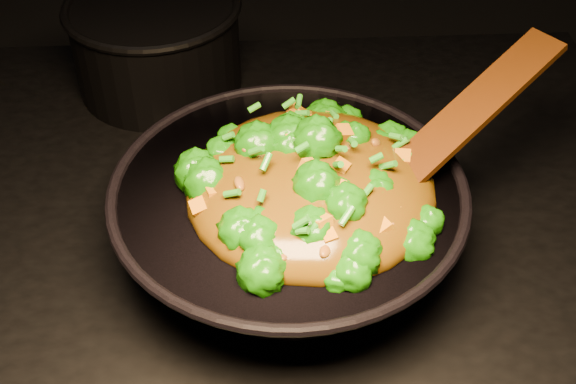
{
  "coord_description": "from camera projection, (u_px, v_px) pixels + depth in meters",
  "views": [
    {
      "loc": [
        0.05,
        -0.66,
        1.55
      ],
      "look_at": [
        0.08,
        -0.05,
        0.99
      ],
      "focal_mm": 45.0,
      "sensor_mm": 36.0,
      "label": 1
    }
  ],
  "objects": [
    {
      "name": "stir_fry",
      "position": [
        312.0,
        159.0,
        0.77
      ],
      "size": [
        0.36,
        0.36,
        0.1
      ],
      "primitive_type": null,
      "rotation": [
        0.0,
        0.0,
        0.38
      ],
      "color": "#1D7808",
      "rests_on": "wok"
    },
    {
      "name": "wok",
      "position": [
        288.0,
        223.0,
        0.84
      ],
      "size": [
        0.5,
        0.5,
        0.11
      ],
      "primitive_type": null,
      "rotation": [
        0.0,
        0.0,
        -0.35
      ],
      "color": "black",
      "rests_on": "stovetop"
    },
    {
      "name": "back_pot",
      "position": [
        157.0,
        45.0,
        1.1
      ],
      "size": [
        0.32,
        0.32,
        0.14
      ],
      "primitive_type": "cylinder",
      "rotation": [
        0.0,
        0.0,
        -0.33
      ],
      "color": "black",
      "rests_on": "stovetop"
    },
    {
      "name": "spatula",
      "position": [
        452.0,
        129.0,
        0.8
      ],
      "size": [
        0.28,
        0.21,
        0.13
      ],
      "primitive_type": "cube",
      "rotation": [
        0.0,
        -0.38,
        0.6
      ],
      "color": "#3B1B07",
      "rests_on": "wok"
    }
  ]
}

